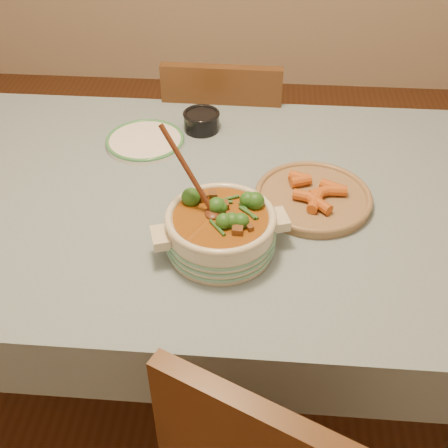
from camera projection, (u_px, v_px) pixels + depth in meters
name	position (u px, v px, depth m)	size (l,w,h in m)	color
floor	(206.00, 360.00, 2.04)	(4.50, 4.50, 0.00)	#4F2A16
dining_table	(201.00, 220.00, 1.61)	(1.68, 1.08, 0.76)	brown
stew_casserole	(220.00, 228.00, 1.34)	(0.34, 0.32, 0.31)	beige
white_plate	(145.00, 141.00, 1.74)	(0.31, 0.31, 0.02)	white
condiment_bowl	(201.00, 120.00, 1.79)	(0.15, 0.15, 0.06)	black
fried_plate	(313.00, 196.00, 1.51)	(0.38, 0.38, 0.05)	#9F7B58
chair_far	(224.00, 148.00, 2.20)	(0.42, 0.42, 0.89)	#512E18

